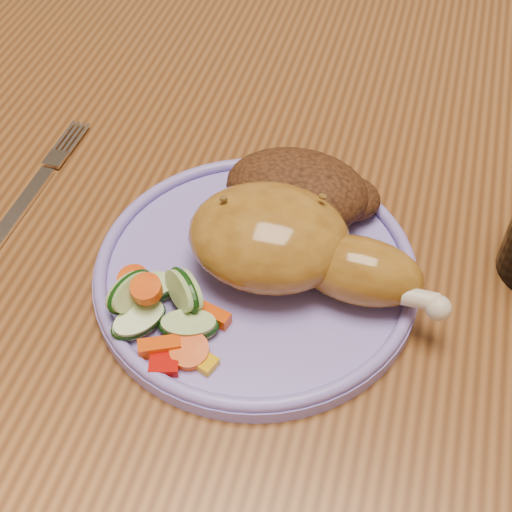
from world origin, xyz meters
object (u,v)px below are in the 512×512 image
(plate, at_px, (256,274))
(fork, at_px, (32,192))
(chair_far, at_px, (385,56))
(dining_table, at_px, (310,261))

(plate, relative_size, fork, 1.57)
(chair_far, distance_m, plate, 0.77)
(dining_table, relative_size, fork, 8.87)
(dining_table, relative_size, chair_far, 1.54)
(fork, bearing_deg, plate, -10.47)
(dining_table, height_order, fork, fork)
(plate, distance_m, fork, 0.21)
(plate, height_order, fork, plate)
(dining_table, bearing_deg, chair_far, 90.00)
(dining_table, bearing_deg, fork, -165.49)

